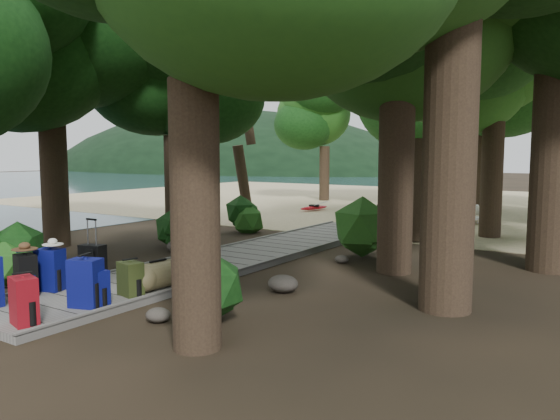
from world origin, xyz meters
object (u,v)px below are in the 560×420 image
Objects in this scene: backpack_right_b at (86,280)px; backpack_right_c at (97,286)px; backpack_right_a at (24,298)px; backpack_left_b at (26,273)px; kayak at (314,207)px; suitcase_on_boardwalk at (93,264)px; sun_lounger at (468,215)px; backpack_left_c at (50,267)px; lone_suitcase_on_sand at (384,215)px; duffel_right_khaki at (158,275)px; backpack_right_d at (130,277)px.

backpack_right_b is 1.36× the size of backpack_right_c.
backpack_right_b is (-0.02, 0.98, 0.04)m from backpack_right_a.
backpack_left_b is 14.65m from kayak.
suitcase_on_boardwalk reaches higher than sun_lounger.
backpack_right_c is 14.76m from kayak.
backpack_left_c is 1.14× the size of suitcase_on_boardwalk.
lone_suitcase_on_sand is at bearing -20.60° from kayak.
sun_lounger is (3.37, 13.53, -0.15)m from backpack_left_b.
kayak is at bearing 112.59° from duffel_right_khaki.
backpack_right_c is at bearing -21.95° from backpack_left_c.
backpack_right_b is at bearing -80.32° from backpack_right_d.
suitcase_on_boardwalk is at bearing -109.49° from lone_suitcase_on_sand.
sun_lounger is (3.15, 12.43, -0.13)m from suitcase_on_boardwalk.
suitcase_on_boardwalk is at bearing 150.36° from backpack_right_c.
backpack_right_b reaches higher than backpack_left_c.
backpack_left_c is at bearing -139.14° from duffel_right_khaki.
backpack_left_c is 14.27m from kayak.
kayak is (-3.18, 13.24, -0.28)m from suitcase_on_boardwalk.
suitcase_on_boardwalk is (-1.17, 0.20, 0.04)m from backpack_right_d.
backpack_left_c is 0.96× the size of backpack_right_b.
duffel_right_khaki is at bearing 3.63° from suitcase_on_boardwalk.
lone_suitcase_on_sand is (1.14, 11.24, -0.14)m from backpack_left_c.
backpack_right_b is 0.25× the size of kayak.
backpack_right_b is (1.30, -0.30, 0.01)m from backpack_left_c.
suitcase_on_boardwalk is at bearing -160.46° from duffel_right_khaki.
backpack_right_b is at bearing -60.73° from kayak.
backpack_right_a is at bearing -87.95° from duffel_right_khaki.
duffel_right_khaki is (0.09, 1.35, -0.17)m from backpack_right_b.
backpack_left_b is 0.23× the size of kayak.
backpack_left_c is 1.09× the size of backpack_right_a.
suitcase_on_boardwalk is 10.59m from lone_suitcase_on_sand.
lone_suitcase_on_sand is at bearing 72.52° from suitcase_on_boardwalk.
backpack_right_b is 0.19m from backpack_right_c.
backpack_right_b is at bearing -103.40° from lone_suitcase_on_sand.
lone_suitcase_on_sand is at bearing 95.11° from duffel_right_khaki.
backpack_right_b reaches higher than duffel_right_khaki.
backpack_left_b is at bearing -113.48° from backpack_left_c.
backpack_left_b reaches higher than lone_suitcase_on_sand.
kayak is at bearing 86.70° from backpack_left_c.
backpack_right_a is at bearing -78.17° from backpack_right_d.
backpack_right_b is 1.17× the size of duffel_right_khaki.
backpack_right_a is 0.22× the size of kayak.
duffel_right_khaki is 13.63m from kayak.
backpack_right_a is 1.13m from backpack_right_c.
duffel_right_khaki is (1.44, 1.45, -0.13)m from backpack_left_b.
backpack_right_d is at bearing -22.00° from suitcase_on_boardwalk.
duffel_right_khaki is at bearing 94.63° from backpack_right_c.
sun_lounger is at bearing 63.59° from suitcase_on_boardwalk.
suitcase_on_boardwalk is at bearing 119.62° from backpack_right_b.
backpack_left_c is 1.84m from backpack_right_a.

